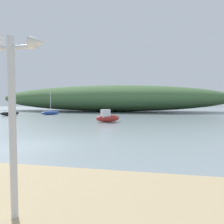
% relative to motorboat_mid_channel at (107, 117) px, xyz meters
% --- Properties ---
extents(ground_plane, '(120.00, 120.00, 0.00)m').
position_rel_motorboat_mid_channel_xyz_m(ground_plane, '(-1.21, -11.97, -0.50)').
color(ground_plane, gray).
extents(distant_hill, '(46.99, 13.65, 5.18)m').
position_rel_motorboat_mid_channel_xyz_m(distant_hill, '(-4.49, 21.85, 2.09)').
color(distant_hill, '#476B3D').
rests_on(distant_hill, ground).
extents(motorboat_mid_channel, '(2.50, 1.94, 1.30)m').
position_rel_motorboat_mid_channel_xyz_m(motorboat_mid_channel, '(0.00, 0.00, 0.00)').
color(motorboat_mid_channel, '#B72D28').
rests_on(motorboat_mid_channel, ground).
extents(sailboat_by_sandbar, '(2.33, 3.54, 3.41)m').
position_rel_motorboat_mid_channel_xyz_m(sailboat_by_sandbar, '(-11.12, 9.57, -0.19)').
color(sailboat_by_sandbar, '#2D4C9E').
rests_on(sailboat_by_sandbar, ground).
extents(sailboat_west_reach, '(2.22, 2.78, 3.14)m').
position_rel_motorboat_mid_channel_xyz_m(sailboat_west_reach, '(-15.77, 6.23, -0.16)').
color(sailboat_west_reach, black).
rests_on(sailboat_west_reach, ground).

